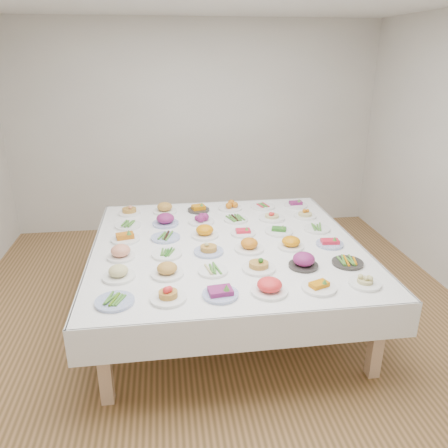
{
  "coord_description": "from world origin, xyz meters",
  "views": [
    {
      "loc": [
        -0.45,
        -3.5,
        2.35
      ],
      "look_at": [
        0.07,
        0.24,
        0.88
      ],
      "focal_mm": 35.0,
      "sensor_mm": 36.0,
      "label": 1
    }
  ],
  "objects": [
    {
      "name": "dish_18",
      "position": [
        -0.84,
        0.28,
        0.8
      ],
      "size": [
        0.26,
        0.26,
        0.12
      ],
      "color": "white",
      "rests_on": "display_table"
    },
    {
      "name": "dish_16",
      "position": [
        0.63,
        -0.09,
        0.81
      ],
      "size": [
        0.23,
        0.23,
        0.12
      ],
      "color": "white",
      "rests_on": "display_table"
    },
    {
      "name": "dish_1",
      "position": [
        -0.47,
        -0.82,
        0.81
      ],
      "size": [
        0.25,
        0.25,
        0.13
      ],
      "color": "white",
      "rests_on": "display_table"
    },
    {
      "name": "dish_30",
      "position": [
        -0.85,
        1.0,
        0.8
      ],
      "size": [
        0.23,
        0.23,
        0.12
      ],
      "color": "white",
      "rests_on": "display_table"
    },
    {
      "name": "dish_2",
      "position": [
        -0.1,
        -0.82,
        0.8
      ],
      "size": [
        0.26,
        0.26,
        0.12
      ],
      "color": "#4C66B2",
      "rests_on": "display_table"
    },
    {
      "name": "dish_13",
      "position": [
        -0.47,
        -0.09,
        0.77
      ],
      "size": [
        0.26,
        0.26,
        0.05
      ],
      "color": "white",
      "rests_on": "display_table"
    },
    {
      "name": "dish_25",
      "position": [
        -0.47,
        0.63,
        0.82
      ],
      "size": [
        0.26,
        0.26,
        0.15
      ],
      "color": "#4C66B2",
      "rests_on": "display_table"
    },
    {
      "name": "dish_26",
      "position": [
        -0.11,
        0.64,
        0.81
      ],
      "size": [
        0.26,
        0.26,
        0.12
      ],
      "color": "white",
      "rests_on": "display_table"
    },
    {
      "name": "dish_27",
      "position": [
        0.25,
        0.64,
        0.78
      ],
      "size": [
        0.25,
        0.24,
        0.06
      ],
      "color": "white",
      "rests_on": "display_table"
    },
    {
      "name": "dish_3",
      "position": [
        0.25,
        -0.82,
        0.83
      ],
      "size": [
        0.26,
        0.26,
        0.16
      ],
      "color": "white",
      "rests_on": "display_table"
    },
    {
      "name": "dish_21",
      "position": [
        0.26,
        0.27,
        0.78
      ],
      "size": [
        0.24,
        0.24,
        0.09
      ],
      "color": "white",
      "rests_on": "display_table"
    },
    {
      "name": "dish_15",
      "position": [
        0.25,
        -0.09,
        0.82
      ],
      "size": [
        0.26,
        0.26,
        0.14
      ],
      "color": "white",
      "rests_on": "display_table"
    },
    {
      "name": "dish_34",
      "position": [
        0.62,
        1.01,
        0.77
      ],
      "size": [
        0.27,
        0.27,
        0.06
      ],
      "color": "white",
      "rests_on": "display_table"
    },
    {
      "name": "dish_0",
      "position": [
        -0.84,
        -0.82,
        0.78
      ],
      "size": [
        0.27,
        0.27,
        0.06
      ],
      "color": "#4C66B2",
      "rests_on": "display_table"
    },
    {
      "name": "dish_24",
      "position": [
        -0.84,
        0.63,
        0.78
      ],
      "size": [
        0.26,
        0.25,
        0.06
      ],
      "color": "white",
      "rests_on": "display_table"
    },
    {
      "name": "dish_28",
      "position": [
        0.63,
        0.64,
        0.81
      ],
      "size": [
        0.27,
        0.27,
        0.13
      ],
      "color": "white",
      "rests_on": "display_table"
    },
    {
      "name": "dish_17",
      "position": [
        0.99,
        -0.09,
        0.79
      ],
      "size": [
        0.24,
        0.24,
        0.1
      ],
      "color": "#4C66B2",
      "rests_on": "display_table"
    },
    {
      "name": "dish_6",
      "position": [
        -0.84,
        -0.45,
        0.81
      ],
      "size": [
        0.25,
        0.25,
        0.13
      ],
      "color": "white",
      "rests_on": "display_table"
    },
    {
      "name": "dish_31",
      "position": [
        -0.47,
        1.0,
        0.81
      ],
      "size": [
        0.25,
        0.25,
        0.13
      ],
      "color": "white",
      "rests_on": "display_table"
    },
    {
      "name": "dish_35",
      "position": [
        1.0,
        1.0,
        0.79
      ],
      "size": [
        0.26,
        0.26,
        0.1
      ],
      "color": "white",
      "rests_on": "display_table"
    },
    {
      "name": "dish_12",
      "position": [
        -0.85,
        -0.09,
        0.81
      ],
      "size": [
        0.23,
        0.23,
        0.12
      ],
      "color": "white",
      "rests_on": "display_table"
    },
    {
      "name": "dish_19",
      "position": [
        -0.47,
        0.27,
        0.78
      ],
      "size": [
        0.28,
        0.27,
        0.06
      ],
      "color": "#4C66B2",
      "rests_on": "display_table"
    },
    {
      "name": "room_envelope",
      "position": [
        0.0,
        0.0,
        1.83
      ],
      "size": [
        5.02,
        5.02,
        2.81
      ],
      "color": "#9B6C40",
      "rests_on": "ground"
    },
    {
      "name": "dish_10",
      "position": [
        0.62,
        -0.47,
        0.81
      ],
      "size": [
        0.24,
        0.24,
        0.14
      ],
      "color": "#2C2A27",
      "rests_on": "display_table"
    },
    {
      "name": "dish_5",
      "position": [
        0.98,
        -0.82,
        0.8
      ],
      "size": [
        0.23,
        0.23,
        0.11
      ],
      "color": "white",
      "rests_on": "display_table"
    },
    {
      "name": "dish_32",
      "position": [
        -0.1,
        1.0,
        0.79
      ],
      "size": [
        0.23,
        0.23,
        0.1
      ],
      "color": "#2C2A27",
      "rests_on": "display_table"
    },
    {
      "name": "dish_11",
      "position": [
        1.0,
        -0.47,
        0.77
      ],
      "size": [
        0.25,
        0.25,
        0.06
      ],
      "color": "#2C2A27",
      "rests_on": "display_table"
    },
    {
      "name": "dish_20",
      "position": [
        -0.1,
        0.27,
        0.81
      ],
      "size": [
        0.25,
        0.25,
        0.14
      ],
      "color": "white",
      "rests_on": "display_table"
    },
    {
      "name": "dish_29",
      "position": [
        0.99,
        0.64,
        0.8
      ],
      "size": [
        0.23,
        0.23,
        0.11
      ],
      "color": "white",
      "rests_on": "display_table"
    },
    {
      "name": "dish_9",
      "position": [
        0.25,
        -0.46,
        0.82
      ],
      "size": [
        0.26,
        0.26,
        0.14
      ],
      "color": "white",
      "rests_on": "display_table"
    },
    {
      "name": "dish_33",
      "position": [
        0.25,
        1.01,
        0.8
      ],
      "size": [
        0.26,
        0.26,
        0.11
      ],
      "color": "white",
      "rests_on": "display_table"
    },
    {
      "name": "dish_14",
      "position": [
        -0.11,
        -0.1,
        0.81
      ],
      "size": [
        0.25,
        0.25,
        0.13
      ],
      "color": "#4C66B2",
      "rests_on": "display_table"
    },
    {
      "name": "dish_4",
      "position": [
        0.62,
        -0.83,
        0.79
      ],
      "size": [
        0.25,
        0.25,
        0.1
      ],
      "color": "white",
      "rests_on": "display_table"
    },
    {
      "name": "display_table",
      "position": [
        0.07,
        0.09,
        0.69
      ],
      "size": [
        2.4,
        2.4,
        0.75
      ],
      "color": "white",
      "rests_on": "ground"
    },
    {
      "name": "dish_23",
      "position": [
        0.99,
        0.28,
        0.77
      ],
      "size": [
        0.25,
        0.25,
        0.06
      ],
      "color": "white",
      "rests_on": "display_table"
    },
    {
      "name": "dish_8",
      "position": [
        -0.11,
        -0.46,
        0.77
      ],
      "size": [
        0.23,
        0.23,
        0.06
      ],
      "color": "white",
      "rests_on": "display_table"
    },
    {
      "name": "dish_7",
      "position": [
        -0.47,
        -0.46,
        0.82
      ],
      "size": [
        0.25,
        0.25,
        0.15
      ],
      "color": "white",
      "rests_on": "display_table"
    },
    {
      "name": "dish_22",
      "position": [
        0.61,
        0.27,
        0.79
      ],
      "size": [
        0.27,
        0.27,
        0.1
      ],
      "color": "white",
      "rests_on": "display_table"
    }
  ]
}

